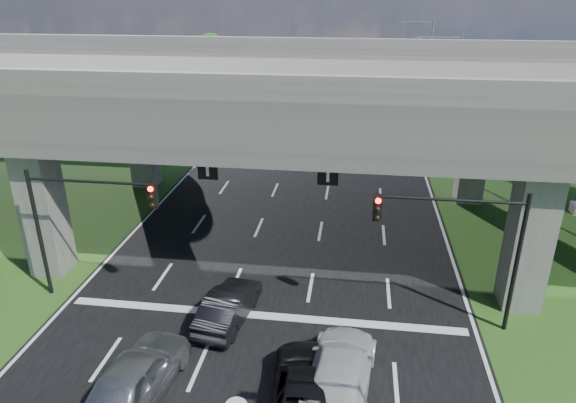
% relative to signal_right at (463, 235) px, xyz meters
% --- Properties ---
extents(ground, '(160.00, 160.00, 0.00)m').
position_rel_signal_right_xyz_m(ground, '(-7.82, -3.94, -4.19)').
color(ground, '#214D18').
rests_on(ground, ground).
extents(road, '(18.00, 120.00, 0.03)m').
position_rel_signal_right_xyz_m(road, '(-7.82, 6.06, -4.17)').
color(road, black).
rests_on(road, ground).
extents(overpass, '(80.00, 15.00, 10.00)m').
position_rel_signal_right_xyz_m(overpass, '(-7.82, 8.06, 3.73)').
color(overpass, '#3C3937').
rests_on(overpass, ground).
extents(warehouse, '(20.00, 10.00, 4.00)m').
position_rel_signal_right_xyz_m(warehouse, '(-33.82, 31.06, -2.19)').
color(warehouse, '#9E9E99').
rests_on(warehouse, ground).
extents(signal_right, '(5.76, 0.54, 6.00)m').
position_rel_signal_right_xyz_m(signal_right, '(0.00, 0.00, 0.00)').
color(signal_right, black).
rests_on(signal_right, ground).
extents(signal_left, '(5.76, 0.54, 6.00)m').
position_rel_signal_right_xyz_m(signal_left, '(-15.65, 0.00, 0.00)').
color(signal_left, black).
rests_on(signal_left, ground).
extents(streetlight_far, '(3.38, 0.25, 10.00)m').
position_rel_signal_right_xyz_m(streetlight_far, '(2.27, 20.06, 1.66)').
color(streetlight_far, gray).
rests_on(streetlight_far, ground).
extents(streetlight_beyond, '(3.38, 0.25, 10.00)m').
position_rel_signal_right_xyz_m(streetlight_beyond, '(2.27, 36.06, 1.66)').
color(streetlight_beyond, gray).
rests_on(streetlight_beyond, ground).
extents(tree_left_near, '(4.50, 4.50, 7.80)m').
position_rel_signal_right_xyz_m(tree_left_near, '(-21.78, 22.06, 0.63)').
color(tree_left_near, black).
rests_on(tree_left_near, ground).
extents(tree_left_mid, '(3.91, 3.90, 6.76)m').
position_rel_signal_right_xyz_m(tree_left_mid, '(-24.78, 30.06, -0.01)').
color(tree_left_mid, black).
rests_on(tree_left_mid, ground).
extents(tree_left_far, '(4.80, 4.80, 8.32)m').
position_rel_signal_right_xyz_m(tree_left_far, '(-20.78, 38.06, 0.95)').
color(tree_left_far, black).
rests_on(tree_left_far, ground).
extents(tree_right_near, '(4.20, 4.20, 7.28)m').
position_rel_signal_right_xyz_m(tree_right_near, '(5.22, 24.06, 0.31)').
color(tree_right_near, black).
rests_on(tree_right_near, ground).
extents(tree_right_mid, '(3.91, 3.90, 6.76)m').
position_rel_signal_right_xyz_m(tree_right_mid, '(8.22, 32.06, -0.01)').
color(tree_right_mid, black).
rests_on(tree_right_mid, ground).
extents(tree_right_far, '(4.50, 4.50, 7.80)m').
position_rel_signal_right_xyz_m(tree_right_far, '(4.22, 40.06, 0.63)').
color(tree_right_far, black).
rests_on(tree_right_far, ground).
extents(car_silver, '(2.63, 5.27, 1.72)m').
position_rel_signal_right_xyz_m(car_silver, '(-11.22, -5.56, -3.29)').
color(car_silver, '#9DA0A5').
rests_on(car_silver, road).
extents(car_dark, '(2.11, 4.54, 1.44)m').
position_rel_signal_right_xyz_m(car_dark, '(-9.17, -0.94, -3.44)').
color(car_dark, black).
rests_on(car_dark, road).
extents(car_white, '(2.75, 5.59, 1.56)m').
position_rel_signal_right_xyz_m(car_white, '(-4.40, -4.31, -3.37)').
color(car_white, silver).
rests_on(car_white, road).
extents(car_trailing, '(2.50, 5.18, 1.42)m').
position_rel_signal_right_xyz_m(car_trailing, '(-5.48, -5.15, -3.44)').
color(car_trailing, black).
rests_on(car_trailing, road).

